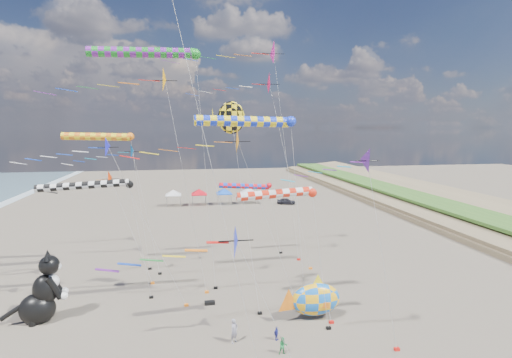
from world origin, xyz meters
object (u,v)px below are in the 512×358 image
at_px(cat_inflatable, 40,287).
at_px(child_blue, 276,333).
at_px(fish_inflatable, 315,299).
at_px(parked_car, 286,201).
at_px(child_green, 283,346).
at_px(person_adult, 234,331).

distance_m(cat_inflatable, child_blue, 18.95).
distance_m(cat_inflatable, fish_inflatable, 21.88).
bearing_deg(child_blue, parked_car, 36.08).
height_order(cat_inflatable, parked_car, cat_inflatable).
height_order(child_green, child_blue, child_green).
distance_m(cat_inflatable, parked_car, 54.29).
bearing_deg(parked_car, child_green, -176.72).
xyz_separation_m(cat_inflatable, person_adult, (14.71, -5.97, -1.93)).
xyz_separation_m(person_adult, child_green, (3.09, -2.07, -0.28)).
bearing_deg(cat_inflatable, person_adult, -34.97).
xyz_separation_m(cat_inflatable, parked_car, (31.59, 44.11, -2.20)).
bearing_deg(cat_inflatable, fish_inflatable, -22.16).
bearing_deg(fish_inflatable, parked_car, 78.12).
xyz_separation_m(person_adult, parked_car, (16.88, 50.08, -0.26)).
bearing_deg(child_green, parked_car, 76.59).
bearing_deg(fish_inflatable, child_green, -129.87).
height_order(cat_inflatable, child_green, cat_inflatable).
bearing_deg(child_green, fish_inflatable, 51.54).
relative_size(child_green, parked_car, 0.33).
distance_m(person_adult, parked_car, 52.85).
bearing_deg(child_blue, child_green, -127.83).
height_order(fish_inflatable, person_adult, fish_inflatable).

